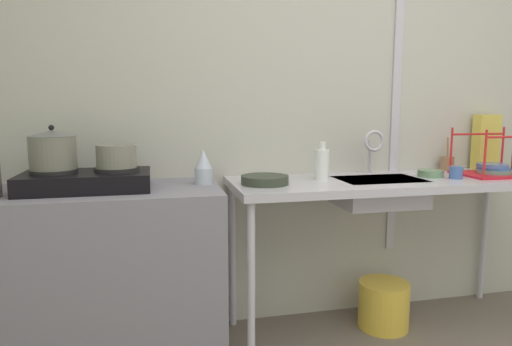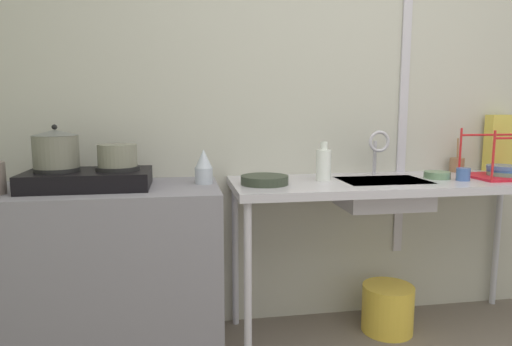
# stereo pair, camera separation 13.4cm
# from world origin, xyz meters

# --- Properties ---
(wall_back) EXTENTS (4.70, 0.10, 2.42)m
(wall_back) POSITION_xyz_m (0.00, 1.86, 1.21)
(wall_back) COLOR beige
(wall_back) RESTS_ON ground
(wall_metal_strip) EXTENTS (0.05, 0.01, 1.94)m
(wall_metal_strip) POSITION_xyz_m (0.38, 1.80, 1.33)
(wall_metal_strip) COLOR silver
(counter_concrete) EXTENTS (1.15, 0.55, 0.84)m
(counter_concrete) POSITION_xyz_m (-1.28, 1.53, 0.42)
(counter_concrete) COLOR gray
(counter_concrete) RESTS_ON ground
(counter_sink) EXTENTS (1.69, 0.55, 0.84)m
(counter_sink) POSITION_xyz_m (0.21, 1.53, 0.78)
(counter_sink) COLOR silver
(counter_sink) RESTS_ON ground
(stove) EXTENTS (0.56, 0.33, 0.10)m
(stove) POSITION_xyz_m (-1.30, 1.53, 0.88)
(stove) COLOR black
(stove) RESTS_ON counter_concrete
(pot_on_left_burner) EXTENTS (0.20, 0.20, 0.20)m
(pot_on_left_burner) POSITION_xyz_m (-1.43, 1.53, 1.02)
(pot_on_left_burner) COLOR slate
(pot_on_left_burner) RESTS_ON stove
(pot_on_right_burner) EXTENTS (0.18, 0.18, 0.10)m
(pot_on_right_burner) POSITION_xyz_m (-1.17, 1.53, 0.99)
(pot_on_right_burner) COLOR gray
(pot_on_right_burner) RESTS_ON stove
(percolator) EXTENTS (0.09, 0.09, 0.17)m
(percolator) POSITION_xyz_m (-0.77, 1.58, 0.92)
(percolator) COLOR silver
(percolator) RESTS_ON counter_concrete
(sink_basin) EXTENTS (0.44, 0.30, 0.14)m
(sink_basin) POSITION_xyz_m (0.15, 1.53, 0.77)
(sink_basin) COLOR silver
(sink_basin) RESTS_ON counter_sink
(faucet) EXTENTS (0.12, 0.07, 0.25)m
(faucet) POSITION_xyz_m (0.18, 1.68, 1.01)
(faucet) COLOR silver
(faucet) RESTS_ON counter_sink
(frying_pan) EXTENTS (0.23, 0.23, 0.04)m
(frying_pan) POSITION_xyz_m (-0.48, 1.51, 0.86)
(frying_pan) COLOR #313A2C
(frying_pan) RESTS_ON counter_sink
(dish_rack) EXTENTS (0.36, 0.29, 0.26)m
(dish_rack) POSITION_xyz_m (0.82, 1.51, 0.87)
(dish_rack) COLOR red
(dish_rack) RESTS_ON counter_sink
(cup_by_rack) EXTENTS (0.07, 0.07, 0.06)m
(cup_by_rack) POSITION_xyz_m (0.54, 1.45, 0.87)
(cup_by_rack) COLOR #4464A7
(cup_by_rack) RESTS_ON counter_sink
(small_bowl_on_drainboard) EXTENTS (0.13, 0.13, 0.04)m
(small_bowl_on_drainboard) POSITION_xyz_m (0.45, 1.54, 0.86)
(small_bowl_on_drainboard) COLOR #698D65
(small_bowl_on_drainboard) RESTS_ON counter_sink
(bottle_by_sink) EXTENTS (0.08, 0.08, 0.20)m
(bottle_by_sink) POSITION_xyz_m (-0.16, 1.56, 0.92)
(bottle_by_sink) COLOR white
(bottle_by_sink) RESTS_ON counter_sink
(cereal_box) EXTENTS (0.16, 0.08, 0.33)m
(cereal_box) POSITION_xyz_m (0.97, 1.76, 1.00)
(cereal_box) COLOR #DDCA4B
(cereal_box) RESTS_ON counter_sink
(utensil_jar) EXTENTS (0.08, 0.08, 0.19)m
(utensil_jar) POSITION_xyz_m (0.70, 1.75, 0.88)
(utensil_jar) COLOR #936C4A
(utensil_jar) RESTS_ON counter_sink
(bucket_on_floor) EXTENTS (0.27, 0.27, 0.26)m
(bucket_on_floor) POSITION_xyz_m (0.21, 1.55, 0.13)
(bucket_on_floor) COLOR yellow
(bucket_on_floor) RESTS_ON ground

